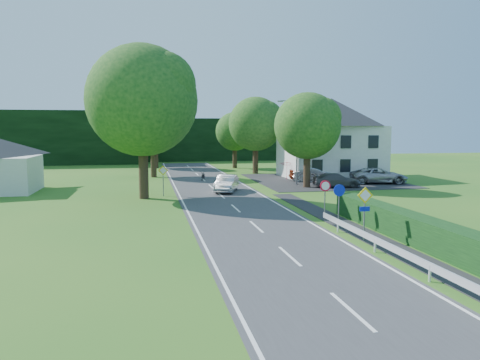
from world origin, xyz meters
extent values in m
plane|color=#265F1B|center=(0.00, 0.00, 0.00)|extent=(160.00, 160.00, 0.00)
cube|color=#39393B|center=(0.00, 20.00, 0.02)|extent=(7.00, 80.00, 0.04)
cube|color=black|center=(4.95, 2.00, 0.02)|extent=(1.50, 44.00, 0.04)
cube|color=black|center=(12.00, 33.00, 0.02)|extent=(14.00, 16.00, 0.04)
cube|color=white|center=(-3.25, 20.00, 0.04)|extent=(0.12, 80.00, 0.01)
cube|color=white|center=(3.25, 20.00, 0.04)|extent=(0.12, 80.00, 0.01)
cube|color=black|center=(8.00, 66.00, 3.50)|extent=(30.00, 5.00, 7.00)
cube|color=silver|center=(14.00, 36.00, 2.80)|extent=(10.00, 8.00, 5.60)
pyramid|color=#232328|center=(14.00, 36.00, 7.10)|extent=(10.60, 8.40, 3.00)
cylinder|color=slate|center=(8.20, 30.00, 4.00)|extent=(0.16, 0.16, 8.00)
cylinder|color=slate|center=(7.40, 30.00, 7.90)|extent=(1.70, 0.10, 0.10)
cube|color=slate|center=(6.50, 30.00, 7.85)|extent=(0.50, 0.18, 0.12)
cylinder|color=slate|center=(4.30, 8.00, 1.20)|extent=(0.07, 0.07, 2.40)
cube|color=yellow|center=(4.30, 7.97, 2.20)|extent=(0.78, 0.04, 0.78)
cube|color=white|center=(4.30, 7.97, 2.20)|extent=(0.57, 0.05, 0.57)
cube|color=#0C1FB4|center=(4.30, 7.97, 1.55)|extent=(0.50, 0.04, 0.22)
cylinder|color=slate|center=(4.30, 11.00, 1.10)|extent=(0.07, 0.07, 2.20)
cylinder|color=#0C1FB4|center=(4.30, 10.97, 2.05)|extent=(0.64, 0.04, 0.64)
cylinder|color=slate|center=(4.30, 13.00, 1.10)|extent=(0.07, 0.07, 2.20)
cylinder|color=red|center=(4.30, 12.97, 2.05)|extent=(0.64, 0.04, 0.64)
cylinder|color=white|center=(4.30, 12.95, 2.05)|extent=(0.48, 0.04, 0.48)
cylinder|color=slate|center=(-4.50, 25.00, 1.10)|extent=(0.07, 0.07, 2.20)
cube|color=yellow|center=(-4.50, 24.97, 2.05)|extent=(0.78, 0.04, 0.78)
cube|color=white|center=(-4.50, 24.97, 2.05)|extent=(0.57, 0.05, 0.57)
imported|color=#ADAEB2|center=(0.81, 26.25, 0.75)|extent=(2.79, 4.55, 1.42)
imported|color=black|center=(-0.04, 35.62, 0.50)|extent=(1.07, 1.86, 0.92)
imported|color=#651E0B|center=(10.87, 33.00, 0.84)|extent=(4.89, 2.46, 1.60)
imported|color=#ADADB2|center=(10.72, 32.45, 0.73)|extent=(4.32, 1.92, 1.38)
imported|color=#49494E|center=(11.13, 27.40, 0.67)|extent=(4.52, 2.29, 1.26)
imported|color=#A1A1A8|center=(16.33, 29.35, 0.80)|extent=(5.82, 3.51, 1.51)
imported|color=#B90E2D|center=(8.59, 34.41, 0.99)|extent=(2.26, 2.30, 1.90)
camera|label=1|loc=(-5.77, -12.22, 5.32)|focal=35.00mm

